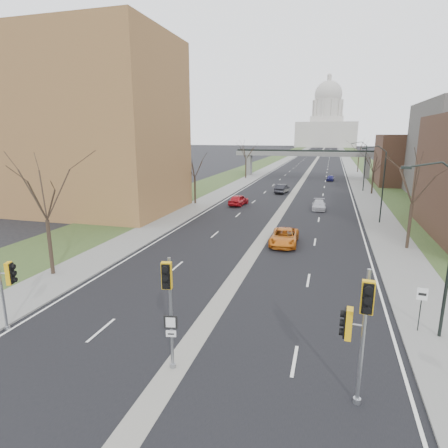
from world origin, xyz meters
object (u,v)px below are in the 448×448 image
at_px(signal_pole_right, 359,320).
at_px(speed_limit_sign, 421,302).
at_px(car_left_near, 239,200).
at_px(car_right_near, 284,237).
at_px(signal_pole_median, 169,296).
at_px(car_right_mid, 319,205).
at_px(car_left_far, 282,189).
at_px(car_right_far, 330,178).
at_px(signal_pole_left, 0,269).

bearing_deg(signal_pole_right, speed_limit_sign, 65.45).
bearing_deg(car_left_near, speed_limit_sign, 124.94).
relative_size(signal_pole_right, speed_limit_sign, 2.30).
distance_m(signal_pole_right, car_right_near, 21.52).
xyz_separation_m(signal_pole_median, car_right_mid, (4.79, 38.82, -2.90)).
xyz_separation_m(car_left_far, car_right_near, (4.25, -31.66, -0.04)).
xyz_separation_m(signal_pole_right, speed_limit_sign, (3.53, 6.57, -1.81)).
height_order(speed_limit_sign, car_right_mid, speed_limit_sign).
bearing_deg(car_left_far, signal_pole_median, 99.24).
height_order(signal_pole_right, car_left_far, signal_pole_right).
xyz_separation_m(car_left_far, car_right_mid, (6.74, -13.51, -0.13)).
height_order(speed_limit_sign, car_left_far, speed_limit_sign).
bearing_deg(signal_pole_median, car_right_near, 72.47).
bearing_deg(signal_pole_median, speed_limit_sign, 19.63).
relative_size(signal_pole_right, car_right_far, 1.46).
relative_size(signal_pole_left, signal_pole_right, 0.97).
height_order(signal_pole_right, speed_limit_sign, signal_pole_right).
bearing_deg(signal_pole_right, car_right_far, 94.76).
bearing_deg(car_right_far, car_right_near, -89.87).
relative_size(signal_pole_median, signal_pole_right, 0.94).
relative_size(signal_pole_left, speed_limit_sign, 2.24).
relative_size(car_left_far, car_right_near, 0.89).
bearing_deg(car_left_near, signal_pole_median, 106.17).
bearing_deg(signal_pole_median, signal_pole_left, 163.90).
distance_m(speed_limit_sign, car_right_far, 66.79).
bearing_deg(signal_pole_left, car_right_far, 60.52).
bearing_deg(car_right_near, car_left_near, 114.41).
bearing_deg(signal_pole_left, car_right_mid, 52.05).
distance_m(car_left_near, car_right_near, 20.29).
xyz_separation_m(car_right_mid, car_right_far, (1.27, 34.29, -0.01)).
bearing_deg(signal_pole_left, car_left_far, 64.33).
relative_size(speed_limit_sign, car_right_far, 0.63).
height_order(signal_pole_median, car_left_far, signal_pole_median).
distance_m(signal_pole_median, car_left_near, 39.57).
relative_size(car_right_near, car_right_far, 1.42).
xyz_separation_m(signal_pole_left, signal_pole_median, (9.51, -0.82, 0.10)).
relative_size(signal_pole_right, car_right_near, 1.03).
bearing_deg(car_left_far, signal_pole_right, 107.21).
height_order(signal_pole_right, car_left_near, signal_pole_right).
bearing_deg(signal_pole_median, car_left_near, 88.33).
relative_size(signal_pole_left, car_right_near, 1.00).
relative_size(car_left_near, car_right_mid, 1.04).
distance_m(signal_pole_median, car_right_far, 73.42).
bearing_deg(car_left_far, signal_pole_left, 88.75).
bearing_deg(signal_pole_right, car_left_far, 103.83).
xyz_separation_m(speed_limit_sign, car_left_near, (-17.44, 32.42, -0.95)).
distance_m(signal_pole_right, car_right_mid, 39.07).
distance_m(signal_pole_left, car_left_far, 52.13).
bearing_deg(signal_pole_left, signal_pole_median, -22.24).
xyz_separation_m(car_left_near, car_right_mid, (11.32, -0.11, -0.14)).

